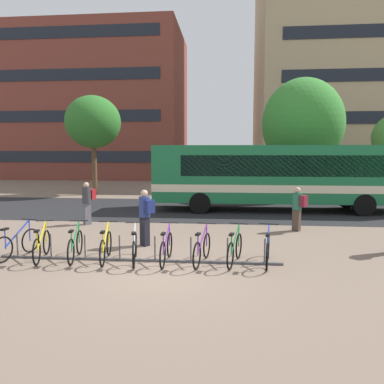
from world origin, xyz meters
TOP-DOWN VIEW (x-y plane):
  - ground at (0.00, 0.00)m, footprint 200.00×200.00m
  - bus_lane_asphalt at (0.00, 9.52)m, footprint 80.00×7.20m
  - city_bus at (4.09, 9.52)m, footprint 12.05×2.69m
  - bike_rack at (-0.69, 0.77)m, footprint 7.69×0.12m
  - parked_bicycle_blue_0 at (-4.10, 0.83)m, footprint 0.55×1.70m
  - parked_bicycle_yellow_1 at (-3.31, 0.68)m, footprint 0.60×1.69m
  - parked_bicycle_green_2 at (-2.39, 0.76)m, footprint 0.53×1.70m
  - parked_bicycle_yellow_3 at (-1.54, 0.74)m, footprint 0.52×1.71m
  - parked_bicycle_silver_4 at (-0.73, 0.68)m, footprint 0.55×1.70m
  - parked_bicycle_purple_5 at (0.11, 0.72)m, footprint 0.52×1.72m
  - parked_bicycle_purple_6 at (1.05, 0.75)m, footprint 0.53×1.70m
  - parked_bicycle_green_7 at (1.90, 0.80)m, footprint 0.59×1.69m
  - parked_bicycle_blue_8 at (2.76, 0.82)m, footprint 0.52×1.71m
  - commuter_maroon_pack_0 at (4.28, 4.93)m, footprint 0.60×0.57m
  - commuter_red_pack_2 at (-3.85, 5.37)m, footprint 0.58×0.60m
  - commuter_navy_pack_3 at (-0.82, 2.35)m, footprint 0.60×0.57m
  - street_tree_0 at (6.37, 15.03)m, footprint 5.02×5.02m
  - street_tree_2 at (-7.14, 15.05)m, footprint 3.62×3.62m
  - building_left_wing at (-13.94, 31.70)m, footprint 21.20×11.52m
  - building_right_wing at (17.25, 31.49)m, footprint 24.68×13.31m

SIDE VIEW (x-z plane):
  - ground at x=0.00m, z-range 0.00..0.00m
  - bus_lane_asphalt at x=0.00m, z-range 0.00..0.01m
  - bike_rack at x=-0.69m, z-range -0.26..0.44m
  - parked_bicycle_blue_0 at x=-4.10m, z-range -0.11..0.88m
  - parked_bicycle_yellow_1 at x=-3.31m, z-range -0.11..0.88m
  - parked_bicycle_green_2 at x=-2.39m, z-range -0.11..0.88m
  - parked_bicycle_yellow_3 at x=-1.54m, z-range -0.11..0.88m
  - parked_bicycle_silver_4 at x=-0.73m, z-range -0.11..0.88m
  - parked_bicycle_purple_5 at x=0.11m, z-range -0.11..0.88m
  - parked_bicycle_purple_6 at x=1.05m, z-range -0.11..0.88m
  - parked_bicycle_green_7 at x=1.90m, z-range -0.11..0.88m
  - parked_bicycle_blue_8 at x=2.76m, z-range -0.11..0.88m
  - commuter_maroon_pack_0 at x=4.28m, z-range 0.12..1.75m
  - commuter_red_pack_2 at x=-3.85m, z-range 0.13..1.84m
  - commuter_navy_pack_3 at x=-0.82m, z-range 0.14..1.90m
  - city_bus at x=4.09m, z-range 0.18..3.38m
  - street_tree_0 at x=6.37m, z-range 0.90..8.32m
  - street_tree_2 at x=-7.14m, z-range 1.53..8.08m
  - building_left_wing at x=-13.94m, z-range 0.00..15.66m
  - building_right_wing at x=17.25m, z-range 0.00..25.36m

